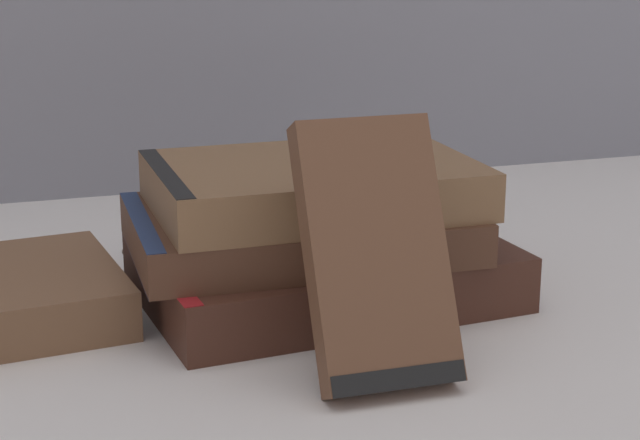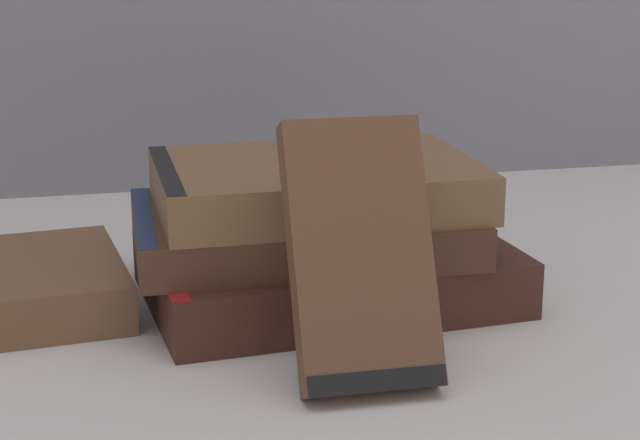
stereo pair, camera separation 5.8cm
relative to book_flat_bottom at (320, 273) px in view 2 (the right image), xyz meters
The scene contains 7 objects.
ground_plane 0.04m from the book_flat_bottom, 69.11° to the right, with size 3.00×3.00×0.00m, color silver.
book_flat_bottom is the anchor object (origin of this frame).
book_flat_middle 0.04m from the book_flat_bottom, behind, with size 0.23×0.16×0.03m.
book_flat_top 0.06m from the book_flat_bottom, 164.92° to the right, with size 0.22×0.15×0.03m.
book_leaning_front 0.14m from the book_flat_bottom, 92.50° to the right, with size 0.08×0.09×0.15m.
pocket_watch 0.09m from the book_flat_bottom, ahead, with size 0.05×0.05×0.01m.
reading_glasses 0.17m from the book_flat_bottom, 113.15° to the left, with size 0.11×0.06×0.00m.
Camera 2 is at (-0.17, -0.66, 0.26)m, focal length 60.00 mm.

